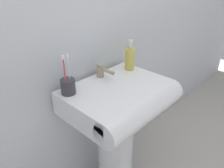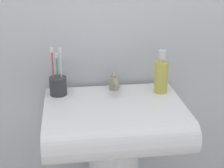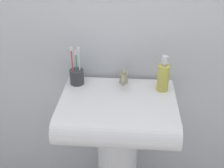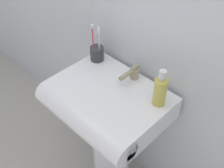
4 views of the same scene
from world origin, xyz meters
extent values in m
cube|color=silver|center=(0.00, 0.24, 1.20)|extent=(5.00, 0.05, 2.40)
cylinder|color=white|center=(0.00, 0.00, 0.34)|extent=(0.22, 0.22, 0.67)
cube|color=white|center=(0.00, 0.00, 0.74)|extent=(0.57, 0.38, 0.13)
cylinder|color=white|center=(0.00, -0.19, 0.74)|extent=(0.57, 0.13, 0.13)
cylinder|color=tan|center=(0.02, 0.15, 0.83)|extent=(0.04, 0.04, 0.05)
cylinder|color=tan|center=(0.02, 0.09, 0.86)|extent=(0.02, 0.11, 0.02)
cube|color=tan|center=(0.02, 0.15, 0.87)|extent=(0.01, 0.06, 0.01)
cylinder|color=#38383D|center=(-0.22, 0.12, 0.84)|extent=(0.07, 0.07, 0.08)
cylinder|color=#D83F4C|center=(-0.24, 0.11, 0.91)|extent=(0.01, 0.01, 0.18)
cube|color=white|center=(-0.24, 0.11, 1.00)|extent=(0.01, 0.01, 0.02)
cylinder|color=white|center=(-0.21, 0.12, 0.90)|extent=(0.01, 0.01, 0.17)
cube|color=white|center=(-0.21, 0.12, 1.00)|extent=(0.01, 0.01, 0.02)
cylinder|color=#3FB266|center=(-0.22, 0.13, 0.89)|extent=(0.01, 0.01, 0.15)
cube|color=white|center=(-0.22, 0.13, 0.97)|extent=(0.01, 0.01, 0.02)
cylinder|color=gold|center=(0.22, 0.09, 0.87)|extent=(0.06, 0.06, 0.14)
cylinder|color=silver|center=(0.22, 0.09, 0.95)|extent=(0.02, 0.02, 0.01)
cylinder|color=silver|center=(0.22, 0.09, 0.97)|extent=(0.03, 0.03, 0.04)
camera|label=1|loc=(-0.77, -0.70, 1.37)|focal=35.00mm
camera|label=2|loc=(-0.18, -1.26, 1.40)|focal=55.00mm
camera|label=3|loc=(0.05, -1.15, 1.56)|focal=45.00mm
camera|label=4|loc=(0.70, -0.70, 1.72)|focal=45.00mm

